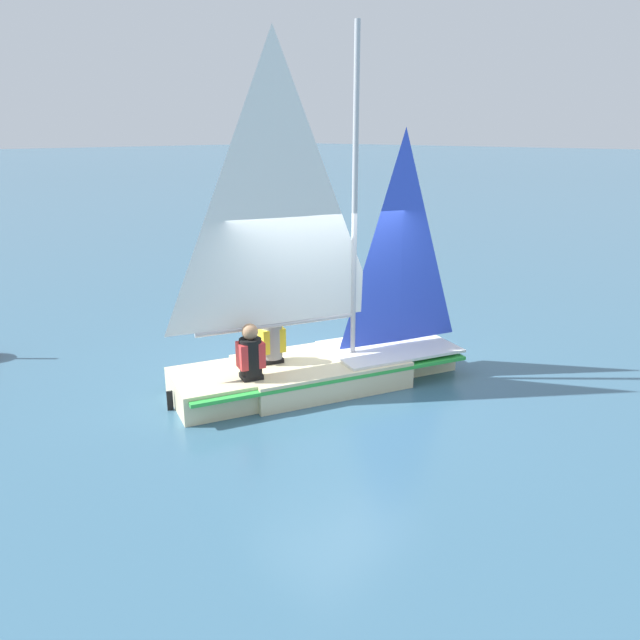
# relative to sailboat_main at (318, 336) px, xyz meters

# --- Properties ---
(ground_plane) EXTENTS (260.00, 260.00, 0.00)m
(ground_plane) POSITION_rel_sailboat_main_xyz_m (-0.04, 0.01, -0.75)
(ground_plane) COLOR #38607A
(sailboat_main) EXTENTS (4.46, 2.91, 5.00)m
(sailboat_main) POSITION_rel_sailboat_main_xyz_m (0.00, 0.00, 0.00)
(sailboat_main) COLOR beige
(sailboat_main) RESTS_ON ground_plane
(sailor_helm) EXTENTS (0.41, 0.39, 1.16)m
(sailor_helm) POSITION_rel_sailboat_main_xyz_m (0.52, -0.41, -0.13)
(sailor_helm) COLOR black
(sailor_helm) RESTS_ON ground_plane
(sailor_crew) EXTENTS (0.41, 0.39, 1.16)m
(sailor_crew) POSITION_rel_sailboat_main_xyz_m (1.15, -0.15, -0.13)
(sailor_crew) COLOR black
(sailor_crew) RESTS_ON ground_plane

